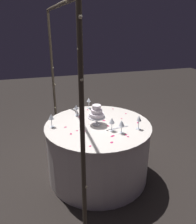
# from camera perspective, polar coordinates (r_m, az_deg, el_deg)

# --- Properties ---
(ground_plane) EXTENTS (12.00, 12.00, 0.00)m
(ground_plane) POSITION_cam_1_polar(r_m,az_deg,el_deg) (3.24, 0.00, -15.32)
(ground_plane) COLOR black
(decorative_arch) EXTENTS (2.16, 0.06, 2.11)m
(decorative_arch) POSITION_cam_1_polar(r_m,az_deg,el_deg) (2.55, -9.25, 8.97)
(decorative_arch) COLOR #473D2D
(decorative_arch) RESTS_ON ground
(main_table) EXTENTS (1.33, 1.33, 0.76)m
(main_table) POSITION_cam_1_polar(r_m,az_deg,el_deg) (3.02, 0.00, -9.62)
(main_table) COLOR silver
(main_table) RESTS_ON ground
(tiered_cake) EXTENTS (0.22, 0.22, 0.26)m
(tiered_cake) POSITION_cam_1_polar(r_m,az_deg,el_deg) (2.77, -0.33, -0.36)
(tiered_cake) COLOR silver
(tiered_cake) RESTS_ON main_table
(wine_glass_0) EXTENTS (0.07, 0.07, 0.16)m
(wine_glass_0) POSITION_cam_1_polar(r_m,az_deg,el_deg) (3.08, -5.47, 1.19)
(wine_glass_0) COLOR silver
(wine_glass_0) RESTS_ON main_table
(wine_glass_1) EXTENTS (0.06, 0.06, 0.17)m
(wine_glass_1) POSITION_cam_1_polar(r_m,az_deg,el_deg) (2.72, 10.23, -1.76)
(wine_glass_1) COLOR silver
(wine_glass_1) RESTS_ON main_table
(wine_glass_2) EXTENTS (0.06, 0.06, 0.16)m
(wine_glass_2) POSITION_cam_1_polar(r_m,az_deg,el_deg) (3.32, -2.33, 2.92)
(wine_glass_2) COLOR silver
(wine_glass_2) RESTS_ON main_table
(wine_glass_3) EXTENTS (0.07, 0.07, 0.16)m
(wine_glass_3) POSITION_cam_1_polar(r_m,az_deg,el_deg) (2.64, 3.49, -2.29)
(wine_glass_3) COLOR silver
(wine_glass_3) RESTS_ON main_table
(wine_glass_4) EXTENTS (0.06, 0.06, 0.17)m
(wine_glass_4) POSITION_cam_1_polar(r_m,az_deg,el_deg) (2.78, -11.65, -1.28)
(wine_glass_4) COLOR silver
(wine_glass_4) RESTS_ON main_table
(wine_glass_5) EXTENTS (0.07, 0.07, 0.16)m
(wine_glass_5) POSITION_cam_1_polar(r_m,az_deg,el_deg) (2.60, 5.95, -2.89)
(wine_glass_5) COLOR silver
(wine_glass_5) RESTS_ON main_table
(cake_knife) EXTENTS (0.06, 0.30, 0.01)m
(cake_knife) POSITION_cam_1_polar(r_m,az_deg,el_deg) (2.75, 4.48, -4.05)
(cake_knife) COLOR silver
(cake_knife) RESTS_ON main_table
(rose_petal_0) EXTENTS (0.04, 0.04, 0.00)m
(rose_petal_0) POSITION_cam_1_polar(r_m,az_deg,el_deg) (2.58, 3.83, -5.97)
(rose_petal_0) COLOR #C61951
(rose_petal_0) RESTS_ON main_table
(rose_petal_1) EXTENTS (0.04, 0.04, 0.00)m
(rose_petal_1) POSITION_cam_1_polar(r_m,az_deg,el_deg) (2.80, 2.55, -3.48)
(rose_petal_1) COLOR #C61951
(rose_petal_1) RESTS_ON main_table
(rose_petal_2) EXTENTS (0.03, 0.03, 0.00)m
(rose_petal_2) POSITION_cam_1_polar(r_m,az_deg,el_deg) (3.33, 3.77, 0.77)
(rose_petal_2) COLOR #C61951
(rose_petal_2) RESTS_ON main_table
(rose_petal_3) EXTENTS (0.04, 0.04, 0.00)m
(rose_petal_3) POSITION_cam_1_polar(r_m,az_deg,el_deg) (2.57, 3.50, -6.08)
(rose_petal_3) COLOR #C61951
(rose_petal_3) RESTS_ON main_table
(rose_petal_4) EXTENTS (0.03, 0.03, 0.00)m
(rose_petal_4) POSITION_cam_1_polar(r_m,az_deg,el_deg) (3.30, -2.65, 0.58)
(rose_petal_4) COLOR #C61951
(rose_petal_4) RESTS_ON main_table
(rose_petal_5) EXTENTS (0.04, 0.03, 0.00)m
(rose_petal_5) POSITION_cam_1_polar(r_m,az_deg,el_deg) (2.63, -6.81, -5.47)
(rose_petal_5) COLOR #C61951
(rose_petal_5) RESTS_ON main_table
(rose_petal_6) EXTENTS (0.04, 0.04, 0.00)m
(rose_petal_6) POSITION_cam_1_polar(r_m,az_deg,el_deg) (3.00, -4.11, -1.77)
(rose_petal_6) COLOR #C61951
(rose_petal_6) RESTS_ON main_table
(rose_petal_7) EXTENTS (0.04, 0.05, 0.00)m
(rose_petal_7) POSITION_cam_1_polar(r_m,az_deg,el_deg) (2.95, 1.51, -2.13)
(rose_petal_7) COLOR #C61951
(rose_petal_7) RESTS_ON main_table
(rose_petal_8) EXTENTS (0.03, 0.03, 0.00)m
(rose_petal_8) POSITION_cam_1_polar(r_m,az_deg,el_deg) (3.05, 1.15, -1.29)
(rose_petal_8) COLOR #C61951
(rose_petal_8) RESTS_ON main_table
(rose_petal_9) EXTENTS (0.03, 0.03, 0.00)m
(rose_petal_9) POSITION_cam_1_polar(r_m,az_deg,el_deg) (2.70, -5.28, -4.65)
(rose_petal_9) COLOR #C61951
(rose_petal_9) RESTS_ON main_table
(rose_petal_10) EXTENTS (0.03, 0.04, 0.00)m
(rose_petal_10) POSITION_cam_1_polar(r_m,az_deg,el_deg) (2.80, -8.17, -3.76)
(rose_petal_10) COLOR #C61951
(rose_petal_10) RESTS_ON main_table
(rose_petal_11) EXTENTS (0.03, 0.04, 0.00)m
(rose_petal_11) POSITION_cam_1_polar(r_m,az_deg,el_deg) (2.95, 0.32, -2.07)
(rose_petal_11) COLOR #C61951
(rose_petal_11) RESTS_ON main_table
(rose_petal_12) EXTENTS (0.03, 0.03, 0.00)m
(rose_petal_12) POSITION_cam_1_polar(r_m,az_deg,el_deg) (2.68, -3.33, -4.82)
(rose_petal_12) COLOR #C61951
(rose_petal_12) RESTS_ON main_table
(rose_petal_13) EXTENTS (0.03, 0.03, 0.00)m
(rose_petal_13) POSITION_cam_1_polar(r_m,az_deg,el_deg) (3.18, 6.99, -0.41)
(rose_petal_13) COLOR #C61951
(rose_petal_13) RESTS_ON main_table
(rose_petal_14) EXTENTS (0.03, 0.04, 0.00)m
(rose_petal_14) POSITION_cam_1_polar(r_m,az_deg,el_deg) (2.57, 7.53, -6.15)
(rose_petal_14) COLOR #C61951
(rose_petal_14) RESTS_ON main_table
(rose_petal_15) EXTENTS (0.03, 0.04, 0.00)m
(rose_petal_15) POSITION_cam_1_polar(r_m,az_deg,el_deg) (3.07, -4.65, -1.17)
(rose_petal_15) COLOR #C61951
(rose_petal_15) RESTS_ON main_table
(rose_petal_16) EXTENTS (0.03, 0.03, 0.00)m
(rose_petal_16) POSITION_cam_1_polar(r_m,az_deg,el_deg) (3.02, 5.93, -1.63)
(rose_petal_16) COLOR #C61951
(rose_petal_16) RESTS_ON main_table
(rose_petal_17) EXTENTS (0.04, 0.05, 0.00)m
(rose_petal_17) POSITION_cam_1_polar(r_m,az_deg,el_deg) (2.61, 7.00, -5.68)
(rose_petal_17) COLOR #C61951
(rose_petal_17) RESTS_ON main_table
(rose_petal_18) EXTENTS (0.04, 0.04, 0.00)m
(rose_petal_18) POSITION_cam_1_polar(r_m,az_deg,el_deg) (2.38, -1.96, -8.55)
(rose_petal_18) COLOR #C61951
(rose_petal_18) RESTS_ON main_table
(rose_petal_19) EXTENTS (0.04, 0.05, 0.00)m
(rose_petal_19) POSITION_cam_1_polar(r_m,az_deg,el_deg) (2.45, 3.45, -7.61)
(rose_petal_19) COLOR #C61951
(rose_petal_19) RESTS_ON main_table
(rose_petal_20) EXTENTS (0.04, 0.03, 0.00)m
(rose_petal_20) POSITION_cam_1_polar(r_m,az_deg,el_deg) (2.93, 9.94, -2.67)
(rose_petal_20) COLOR #C61951
(rose_petal_20) RESTS_ON main_table
(rose_petal_21) EXTENTS (0.05, 0.04, 0.00)m
(rose_petal_21) POSITION_cam_1_polar(r_m,az_deg,el_deg) (3.13, -1.53, -0.66)
(rose_petal_21) COLOR #C61951
(rose_petal_21) RESTS_ON main_table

